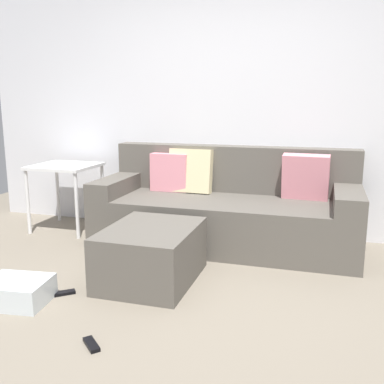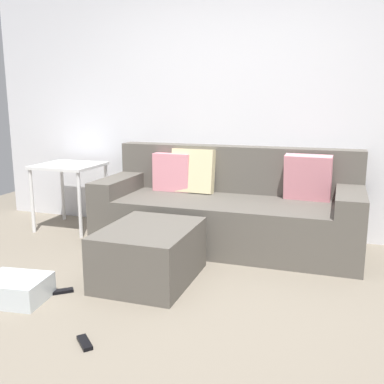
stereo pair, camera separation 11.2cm
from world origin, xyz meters
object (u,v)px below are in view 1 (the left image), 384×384
Objects in this scene: couch_sectional at (226,209)px; ottoman at (151,254)px; remote_near_ottoman at (91,344)px; remote_by_storage_bin at (64,293)px; storage_bin at (17,291)px; side_table at (65,174)px.

couch_sectional is 1.10m from ottoman.
couch_sectional is 15.16× the size of remote_near_ottoman.
remote_near_ottoman is 0.98× the size of remote_by_storage_bin.
storage_bin is 2.59× the size of remote_by_storage_bin.
storage_bin is 0.82m from remote_near_ottoman.
ottoman reaches higher than remote_near_ottoman.
side_table is 2.47m from remote_near_ottoman.
storage_bin is at bearing -178.40° from remote_by_storage_bin.
couch_sectional reaches higher than storage_bin.
remote_by_storage_bin is at bearing 177.26° from remote_near_ottoman.
remote_by_storage_bin is (0.85, -1.43, -0.58)m from side_table.
couch_sectional reaches higher than remote_by_storage_bin.
ottoman is at bearing -36.72° from side_table.
remote_by_storage_bin is (0.22, 0.20, -0.07)m from storage_bin.
ottoman is 5.13× the size of remote_by_storage_bin.
ottoman reaches higher than storage_bin.
ottoman is 0.68m from remote_by_storage_bin.
side_table reaches higher than storage_bin.
remote_near_ottoman is at bearing -88.55° from ottoman.
side_table is at bearing 111.20° from storage_bin.
remote_by_storage_bin is at bearing -119.96° from couch_sectional.
remote_by_storage_bin is (-0.52, 0.54, 0.00)m from remote_near_ottoman.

